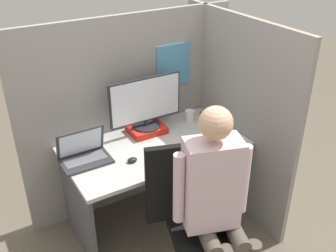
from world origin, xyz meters
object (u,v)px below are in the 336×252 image
Objects in this scene: monitor at (146,102)px; carrot_toy at (185,155)px; paper_box at (147,129)px; office_chair at (196,219)px; laptop at (84,155)px; person at (217,195)px; stapler at (207,117)px; coffee_mug at (190,116)px.

monitor is 3.75× the size of carrot_toy.
paper_box is 0.91m from office_chair.
office_chair is at bearing -96.85° from monitor.
paper_box is at bearing 14.28° from laptop.
stapler is at bearing 57.05° from person.
person reaches higher than monitor.
monitor is 3.71× the size of stapler.
paper_box is 0.28× the size of office_chair.
monitor reaches higher than laptop.
carrot_toy is at bearing 77.60° from person.
laptop is 2.15× the size of carrot_toy.
carrot_toy is at bearing -83.20° from monitor.
office_chair is at bearing 108.04° from person.
person reaches higher than stapler.
laptop is 0.72m from carrot_toy.
laptop is at bearing 121.19° from person.
coffee_mug is at bearing 158.46° from stapler.
monitor is 1.74× the size of laptop.
carrot_toy is 0.58m from coffee_mug.
coffee_mug is (-0.14, 0.06, 0.03)m from stapler.
carrot_toy is 0.48m from office_chair.
monitor is at bearing 83.15° from office_chair.
laptop is at bearing -165.72° from paper_box.
person is (-0.06, -1.01, 0.04)m from paper_box.
coffee_mug is (0.51, 0.86, 0.26)m from office_chair.
person is at bearing -93.33° from monitor.
carrot_toy is (-0.49, -0.41, -0.00)m from stapler.
stapler is 0.64m from carrot_toy.
carrot_toy is (0.64, -0.33, -0.03)m from laptop.
laptop is 0.26× the size of person.
monitor is at bearing 177.70° from coffee_mug.
monitor is 0.61m from stapler.
laptop is at bearing 152.49° from carrot_toy.
paper_box is 0.60m from laptop.
monitor reaches higher than stapler.
laptop is 1.01m from person.
paper_box is 1.01m from person.
office_chair is at bearing -112.67° from carrot_toy.
office_chair reaches higher than carrot_toy.
paper_box is 1.76× the size of carrot_toy.
carrot_toy is (0.06, -0.48, -0.01)m from paper_box.
stapler is at bearing 39.78° from carrot_toy.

